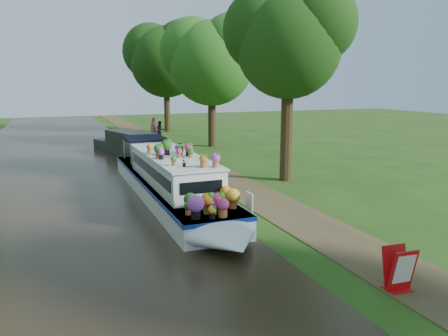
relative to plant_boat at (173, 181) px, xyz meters
The scene contains 12 objects.
ground 2.67m from the plant_boat, 27.30° to the right, with size 100.00×100.00×0.00m, color #1D3E0F.
canal_water 4.02m from the plant_boat, 162.80° to the right, with size 10.00×100.00×0.02m, color black.
towpath 3.73m from the plant_boat, 18.60° to the right, with size 2.20×100.00×0.03m, color #42361E.
plant_boat is the anchor object (origin of this frame).
tree_near_overhang 8.55m from the plant_boat, 17.50° to the left, with size 5.52×5.28×8.99m.
tree_near_mid 16.44m from the plant_boat, 64.19° to the left, with size 6.90×6.60×9.40m.
tree_near_far 26.43m from the plant_boat, 75.96° to the left, with size 7.59×7.26×10.30m.
second_boat 12.37m from the plant_boat, 87.68° to the left, with size 3.95×8.13×1.49m.
sandwich_board 9.49m from the plant_boat, 73.45° to the right, with size 0.63×0.53×0.98m.
pedestrian_pink 19.57m from the plant_boat, 79.19° to the left, with size 0.65×0.43×1.79m, color #DD5B7B.
pedestrian_dark 19.14m from the plant_boat, 77.74° to the left, with size 0.75×0.58×1.54m, color black.
verge_plant 1.80m from the plant_boat, 11.80° to the left, with size 0.38×0.33×0.42m, color #1C5D1B.
Camera 1 is at (-6.53, -14.89, 4.57)m, focal length 35.00 mm.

